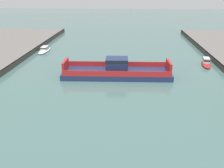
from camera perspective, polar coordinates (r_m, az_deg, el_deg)
name	(u,v)px	position (r m, az deg, el deg)	size (l,w,h in m)	color
chain_ferry	(117,71)	(51.35, 1.09, 2.99)	(22.28, 7.28, 3.88)	navy
moored_boat_mid_left	(206,63)	(62.94, 20.66, 4.61)	(2.79, 6.80, 1.71)	red
moored_boat_mid_right	(45,50)	(74.36, -15.13, 7.58)	(2.31, 8.22, 1.32)	white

